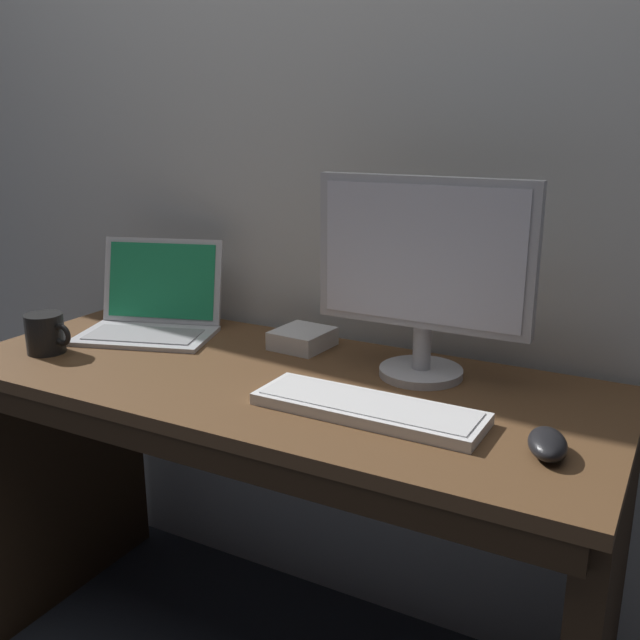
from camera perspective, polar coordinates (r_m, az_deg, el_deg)
desk at (r=1.66m, az=-3.64°, el=-12.97°), size 1.46×0.62×0.77m
laptop_silver at (r=1.90m, az=-13.23°, el=0.92°), size 0.40×0.35×0.23m
external_monitor at (r=1.48m, az=8.26°, el=4.03°), size 0.46×0.18×0.43m
wired_keyboard at (r=1.35m, az=3.88°, el=-7.08°), size 0.45×0.14×0.02m
computer_mouse at (r=1.25m, az=17.82°, el=-9.46°), size 0.09×0.13×0.04m
external_drive_box at (r=1.73m, az=-1.41°, el=-1.50°), size 0.13×0.14×0.04m
coffee_mug at (r=1.80m, az=-21.18°, el=-1.01°), size 0.13×0.09×0.09m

